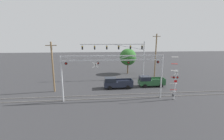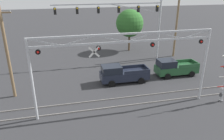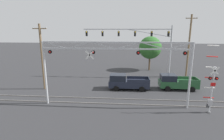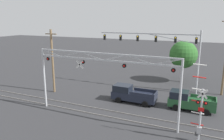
{
  "view_description": "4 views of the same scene",
  "coord_description": "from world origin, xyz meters",
  "views": [
    {
      "loc": [
        -2.32,
        -5.24,
        8.92
      ],
      "look_at": [
        0.08,
        18.57,
        3.97
      ],
      "focal_mm": 24.0,
      "sensor_mm": 36.0,
      "label": 1
    },
    {
      "loc": [
        -4.88,
        -0.05,
        10.21
      ],
      "look_at": [
        -0.84,
        17.1,
        3.17
      ],
      "focal_mm": 35.0,
      "sensor_mm": 36.0,
      "label": 2
    },
    {
      "loc": [
        0.98,
        -1.19,
        7.82
      ],
      "look_at": [
        -0.26,
        14.68,
        4.1
      ],
      "focal_mm": 28.0,
      "sensor_mm": 36.0,
      "label": 3
    },
    {
      "loc": [
        9.19,
        -2.58,
        9.79
      ],
      "look_at": [
        -0.19,
        18.39,
        4.42
      ],
      "focal_mm": 35.0,
      "sensor_mm": 36.0,
      "label": 4
    }
  ],
  "objects": [
    {
      "name": "rail_track_near",
      "position": [
        0.0,
        16.1,
        0.05
      ],
      "size": [
        80.0,
        0.08,
        0.1
      ],
      "primitive_type": "cube",
      "color": "gray",
      "rests_on": "ground_plane"
    },
    {
      "name": "rail_track_far",
      "position": [
        0.0,
        17.53,
        0.05
      ],
      "size": [
        80.0,
        0.08,
        0.1
      ],
      "primitive_type": "cube",
      "color": "gray",
      "rests_on": "ground_plane"
    },
    {
      "name": "crossing_gantry",
      "position": [
        -0.02,
        15.81,
        5.0
      ],
      "size": [
        14.85,
        0.26,
        6.66
      ],
      "color": "#B7BABF",
      "rests_on": "ground_plane"
    },
    {
      "name": "crossing_signal_mast",
      "position": [
        9.01,
        14.91,
        2.34
      ],
      "size": [
        1.32,
        0.35,
        6.48
      ],
      "color": "#B7BABF",
      "rests_on": "ground_plane"
    },
    {
      "name": "traffic_signal_span",
      "position": [
        4.05,
        27.29,
        6.12
      ],
      "size": [
        14.13,
        0.39,
        8.41
      ],
      "color": "#B7BABF",
      "rests_on": "ground_plane"
    },
    {
      "name": "pickup_truck_lead",
      "position": [
        1.19,
        21.1,
        0.97
      ],
      "size": [
        5.29,
        2.09,
        2.01
      ],
      "color": "#1E2333",
      "rests_on": "ground_plane"
    },
    {
      "name": "pickup_truck_following",
      "position": [
        7.72,
        21.52,
        0.97
      ],
      "size": [
        4.93,
        2.09,
        2.01
      ],
      "color": "#23512D",
      "rests_on": "ground_plane"
    },
    {
      "name": "utility_pole_left",
      "position": [
        -9.75,
        20.31,
        4.4
      ],
      "size": [
        1.8,
        0.28,
        8.5
      ],
      "color": "brown",
      "rests_on": "ground_plane"
    },
    {
      "name": "background_tree_beyond_span",
      "position": [
        5.64,
        32.63,
        4.38
      ],
      "size": [
        4.28,
        4.28,
        6.54
      ],
      "color": "brown",
      "rests_on": "ground_plane"
    }
  ]
}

